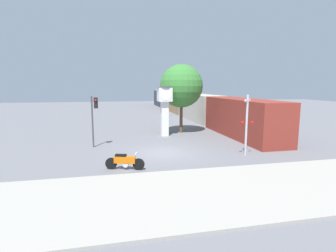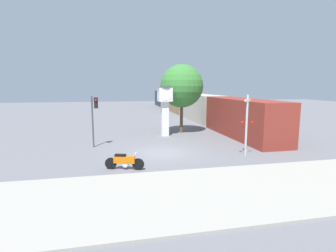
{
  "view_description": "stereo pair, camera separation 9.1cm",
  "coord_description": "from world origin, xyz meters",
  "px_view_note": "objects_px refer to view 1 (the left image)",
  "views": [
    {
      "loc": [
        -3.45,
        -17.21,
        4.59
      ],
      "look_at": [
        0.52,
        0.99,
        1.7
      ],
      "focal_mm": 28.0,
      "sensor_mm": 36.0,
      "label": 1
    },
    {
      "loc": [
        -3.36,
        -17.23,
        4.59
      ],
      "look_at": [
        0.52,
        0.99,
        1.7
      ],
      "focal_mm": 28.0,
      "sensor_mm": 36.0,
      "label": 2
    }
  ],
  "objects_px": {
    "traffic_light": "(94,112)",
    "street_tree": "(181,86)",
    "railroad_crossing_signal": "(247,123)",
    "clock_tower": "(165,103)",
    "motorcycle": "(125,161)",
    "freight_train": "(187,104)"
  },
  "relations": [
    {
      "from": "railroad_crossing_signal",
      "to": "street_tree",
      "type": "distance_m",
      "value": 9.69
    },
    {
      "from": "traffic_light",
      "to": "street_tree",
      "type": "bearing_deg",
      "value": 30.15
    },
    {
      "from": "freight_train",
      "to": "street_tree",
      "type": "height_order",
      "value": "street_tree"
    },
    {
      "from": "railroad_crossing_signal",
      "to": "street_tree",
      "type": "height_order",
      "value": "street_tree"
    },
    {
      "from": "clock_tower",
      "to": "railroad_crossing_signal",
      "type": "bearing_deg",
      "value": -64.01
    },
    {
      "from": "clock_tower",
      "to": "street_tree",
      "type": "xyz_separation_m",
      "value": [
        1.92,
        1.33,
        1.47
      ]
    },
    {
      "from": "clock_tower",
      "to": "street_tree",
      "type": "relative_size",
      "value": 0.69
    },
    {
      "from": "motorcycle",
      "to": "street_tree",
      "type": "height_order",
      "value": "street_tree"
    },
    {
      "from": "railroad_crossing_signal",
      "to": "street_tree",
      "type": "bearing_deg",
      "value": 101.78
    },
    {
      "from": "clock_tower",
      "to": "street_tree",
      "type": "bearing_deg",
      "value": 34.62
    },
    {
      "from": "freight_train",
      "to": "traffic_light",
      "type": "distance_m",
      "value": 23.08
    },
    {
      "from": "traffic_light",
      "to": "street_tree",
      "type": "distance_m",
      "value": 9.33
    },
    {
      "from": "motorcycle",
      "to": "clock_tower",
      "type": "xyz_separation_m",
      "value": [
        4.12,
        9.15,
        2.59
      ]
    },
    {
      "from": "traffic_light",
      "to": "railroad_crossing_signal",
      "type": "relative_size",
      "value": 0.95
    },
    {
      "from": "clock_tower",
      "to": "freight_train",
      "type": "bearing_deg",
      "value": 66.8
    },
    {
      "from": "traffic_light",
      "to": "railroad_crossing_signal",
      "type": "height_order",
      "value": "railroad_crossing_signal"
    },
    {
      "from": "motorcycle",
      "to": "traffic_light",
      "type": "xyz_separation_m",
      "value": [
        -1.86,
        5.88,
        2.18
      ]
    },
    {
      "from": "railroad_crossing_signal",
      "to": "freight_train",
      "type": "bearing_deg",
      "value": 82.87
    },
    {
      "from": "clock_tower",
      "to": "railroad_crossing_signal",
      "type": "relative_size",
      "value": 1.14
    },
    {
      "from": "railroad_crossing_signal",
      "to": "clock_tower",
      "type": "bearing_deg",
      "value": 115.99
    },
    {
      "from": "freight_train",
      "to": "street_tree",
      "type": "xyz_separation_m",
      "value": [
        -4.9,
        -14.59,
        2.83
      ]
    },
    {
      "from": "traffic_light",
      "to": "clock_tower",
      "type": "bearing_deg",
      "value": 28.61
    }
  ]
}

